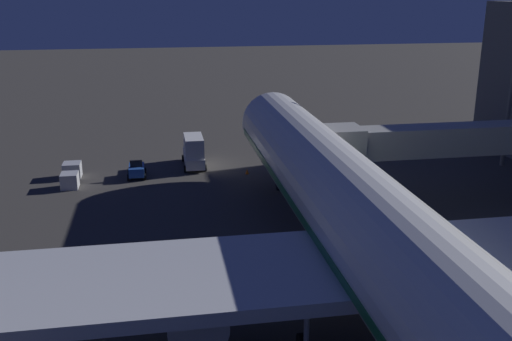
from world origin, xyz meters
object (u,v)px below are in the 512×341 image
(traffic_cone_nose_starboard, at_px, (247,171))
(traffic_cone_nose_port, at_px, (289,169))
(baggage_container_near_belt, at_px, (70,181))
(jet_bridge, at_px, (446,140))
(baggage_tug_lead, at_px, (137,170))
(airliner_at_gate, at_px, (392,258))
(baggage_container_spare, at_px, (72,170))
(cargo_truck_aft, at_px, (194,151))

(traffic_cone_nose_starboard, bearing_deg, traffic_cone_nose_port, 180.00)
(baggage_container_near_belt, bearing_deg, traffic_cone_nose_starboard, -175.33)
(jet_bridge, bearing_deg, traffic_cone_nose_port, -44.94)
(baggage_tug_lead, xyz_separation_m, traffic_cone_nose_starboard, (-11.21, 0.71, -0.51))
(airliner_at_gate, relative_size, jet_bridge, 2.63)
(airliner_at_gate, height_order, baggage_tug_lead, airliner_at_gate)
(jet_bridge, height_order, baggage_container_near_belt, jet_bridge)
(airliner_at_gate, distance_m, traffic_cone_nose_port, 32.69)
(baggage_container_near_belt, distance_m, traffic_cone_nose_port, 21.93)
(baggage_tug_lead, bearing_deg, jet_bridge, 155.95)
(baggage_container_spare, bearing_deg, baggage_container_near_belt, 93.00)
(baggage_tug_lead, xyz_separation_m, traffic_cone_nose_port, (-15.61, 0.71, -0.51))
(cargo_truck_aft, relative_size, baggage_container_near_belt, 3.16)
(airliner_at_gate, bearing_deg, baggage_container_near_belt, -57.38)
(baggage_container_near_belt, height_order, traffic_cone_nose_starboard, baggage_container_near_belt)
(baggage_tug_lead, distance_m, baggage_container_near_belt, 6.62)
(baggage_container_near_belt, relative_size, baggage_container_spare, 1.00)
(jet_bridge, relative_size, traffic_cone_nose_starboard, 46.60)
(cargo_truck_aft, distance_m, traffic_cone_nose_starboard, 6.53)
(traffic_cone_nose_starboard, bearing_deg, jet_bridge, 144.28)
(traffic_cone_nose_port, bearing_deg, baggage_tug_lead, -2.60)
(baggage_container_near_belt, relative_size, traffic_cone_nose_starboard, 3.34)
(baggage_tug_lead, height_order, baggage_container_spare, baggage_tug_lead)
(airliner_at_gate, xyz_separation_m, cargo_truck_aft, (7.43, -35.78, -3.89))
(airliner_at_gate, distance_m, cargo_truck_aft, 36.75)
(traffic_cone_nose_port, relative_size, traffic_cone_nose_starboard, 1.00)
(traffic_cone_nose_port, distance_m, traffic_cone_nose_starboard, 4.40)
(cargo_truck_aft, height_order, traffic_cone_nose_port, cargo_truck_aft)
(baggage_tug_lead, relative_size, baggage_container_spare, 1.46)
(baggage_tug_lead, xyz_separation_m, cargo_truck_aft, (-5.98, -2.90, 0.98))
(jet_bridge, height_order, baggage_container_spare, jet_bridge)
(cargo_truck_aft, distance_m, baggage_container_near_belt, 13.28)
(jet_bridge, distance_m, baggage_container_spare, 36.29)
(airliner_at_gate, height_order, baggage_container_near_belt, airliner_at_gate)
(baggage_container_spare, bearing_deg, traffic_cone_nose_starboard, 173.69)
(cargo_truck_aft, xyz_separation_m, traffic_cone_nose_starboard, (-5.23, 3.61, -1.49))
(jet_bridge, distance_m, cargo_truck_aft, 26.06)
(jet_bridge, relative_size, baggage_tug_lead, 9.57)
(jet_bridge, height_order, cargo_truck_aft, jet_bridge)
(airliner_at_gate, xyz_separation_m, traffic_cone_nose_starboard, (2.20, -32.17, -5.38))
(baggage_container_spare, height_order, traffic_cone_nose_starboard, baggage_container_spare)
(cargo_truck_aft, bearing_deg, baggage_container_spare, 7.60)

